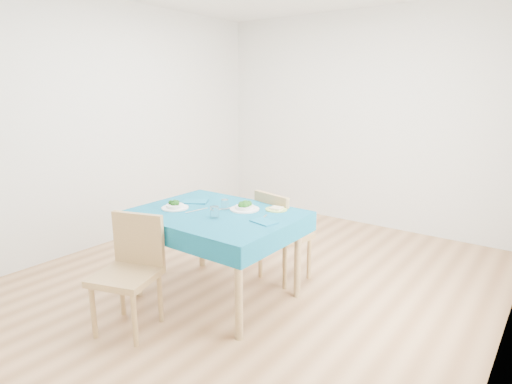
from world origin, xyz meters
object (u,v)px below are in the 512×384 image
Objects in this scene: table at (217,255)px; bowl_near at (175,205)px; chair_far at (285,227)px; side_plate at (276,209)px; bowl_far at (245,205)px; chair_near at (125,264)px.

bowl_near is at bearing -160.39° from table.
bowl_near is at bearing 63.40° from chair_far.
chair_far is 5.44× the size of side_plate.
bowl_near is 0.60m from bowl_far.
bowl_far is at bearing 87.72° from chair_far.
bowl_near is at bearing -147.44° from bowl_far.
side_plate is at bearing 33.67° from bowl_near.
side_plate is at bearing 43.94° from table.
chair_near is 1.29m from side_plate.
side_plate is (0.22, 0.16, -0.03)m from bowl_far.
bowl_far is at bearing 52.87° from chair_near.
table is at bearing 58.54° from chair_near.
chair_far is (0.45, 1.44, -0.02)m from chair_near.
bowl_near reaches higher than side_plate.
chair_near is 5.68× the size of side_plate.
chair_far is (0.26, 0.66, 0.12)m from table.
chair_near is at bearing -115.69° from side_plate.
chair_near is at bearing -75.66° from bowl_near.
side_plate is at bearing 36.15° from bowl_far.
table is 0.82m from chair_near.
side_plate is (0.37, 0.35, 0.38)m from table.
bowl_near is at bearing -146.33° from side_plate.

